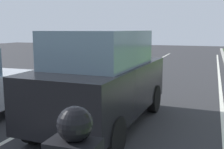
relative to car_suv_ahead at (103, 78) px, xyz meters
name	(u,v)px	position (x,y,z in m)	size (l,w,h in m)	color
ground_plane	(131,84)	(-0.84, 5.23, -1.17)	(60.00, 60.00, 0.00)	#2D2D30
lane_line_center	(115,83)	(-1.54, 5.23, -1.16)	(0.12, 32.00, 0.01)	silver
lane_line_right_edge	(220,90)	(2.76, 5.23, -1.16)	(0.12, 32.00, 0.01)	silver
car_suv_ahead	(103,78)	(0.00, 0.00, 0.00)	(2.10, 4.56, 2.28)	black
car_hatchback_far	(83,60)	(-3.28, 5.64, -0.28)	(1.81, 3.74, 1.78)	navy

